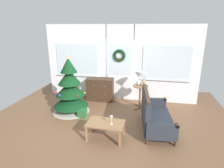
{
  "coord_description": "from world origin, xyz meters",
  "views": [
    {
      "loc": [
        1.01,
        -4.1,
        2.47
      ],
      "look_at": [
        0.05,
        0.55,
        1.0
      ],
      "focal_mm": 29.88,
      "sensor_mm": 36.0,
      "label": 1
    }
  ],
  "objects_px": {
    "wine_glass": "(111,118)",
    "table_lamp": "(139,76)",
    "coffee_table": "(106,125)",
    "settee_sofa": "(153,114)",
    "gift_box": "(82,113)",
    "side_table": "(140,92)",
    "dresser_cabinet": "(100,89)",
    "christmas_tree": "(70,91)",
    "flower_vase": "(144,83)"
  },
  "relations": [
    {
      "from": "flower_vase",
      "to": "wine_glass",
      "type": "bearing_deg",
      "value": -108.24
    },
    {
      "from": "settee_sofa",
      "to": "side_table",
      "type": "relative_size",
      "value": 2.24
    },
    {
      "from": "coffee_table",
      "to": "table_lamp",
      "type": "bearing_deg",
      "value": 72.83
    },
    {
      "from": "table_lamp",
      "to": "wine_glass",
      "type": "relative_size",
      "value": 2.26
    },
    {
      "from": "coffee_table",
      "to": "gift_box",
      "type": "distance_m",
      "value": 1.31
    },
    {
      "from": "dresser_cabinet",
      "to": "settee_sofa",
      "type": "height_order",
      "value": "settee_sofa"
    },
    {
      "from": "side_table",
      "to": "table_lamp",
      "type": "xyz_separation_m",
      "value": [
        -0.06,
        0.04,
        0.5
      ]
    },
    {
      "from": "side_table",
      "to": "gift_box",
      "type": "bearing_deg",
      "value": -148.0
    },
    {
      "from": "dresser_cabinet",
      "to": "side_table",
      "type": "relative_size",
      "value": 1.27
    },
    {
      "from": "settee_sofa",
      "to": "gift_box",
      "type": "xyz_separation_m",
      "value": [
        -1.96,
        0.23,
        -0.26
      ]
    },
    {
      "from": "table_lamp",
      "to": "flower_vase",
      "type": "height_order",
      "value": "table_lamp"
    },
    {
      "from": "christmas_tree",
      "to": "side_table",
      "type": "xyz_separation_m",
      "value": [
        2.01,
        0.72,
        -0.14
      ]
    },
    {
      "from": "dresser_cabinet",
      "to": "wine_glass",
      "type": "distance_m",
      "value": 2.45
    },
    {
      "from": "flower_vase",
      "to": "gift_box",
      "type": "relative_size",
      "value": 1.52
    },
    {
      "from": "wine_glass",
      "to": "table_lamp",
      "type": "bearing_deg",
      "value": 76.99
    },
    {
      "from": "flower_vase",
      "to": "wine_glass",
      "type": "distance_m",
      "value": 1.98
    },
    {
      "from": "dresser_cabinet",
      "to": "side_table",
      "type": "bearing_deg",
      "value": -14.58
    },
    {
      "from": "christmas_tree",
      "to": "side_table",
      "type": "bearing_deg",
      "value": 19.65
    },
    {
      "from": "table_lamp",
      "to": "gift_box",
      "type": "height_order",
      "value": "table_lamp"
    },
    {
      "from": "table_lamp",
      "to": "coffee_table",
      "type": "height_order",
      "value": "table_lamp"
    },
    {
      "from": "dresser_cabinet",
      "to": "wine_glass",
      "type": "bearing_deg",
      "value": -69.03
    },
    {
      "from": "flower_vase",
      "to": "table_lamp",
      "type": "bearing_deg",
      "value": 147.99
    },
    {
      "from": "coffee_table",
      "to": "dresser_cabinet",
      "type": "bearing_deg",
      "value": 108.01
    },
    {
      "from": "coffee_table",
      "to": "gift_box",
      "type": "bearing_deg",
      "value": 134.8
    },
    {
      "from": "dresser_cabinet",
      "to": "wine_glass",
      "type": "xyz_separation_m",
      "value": [
        0.87,
        -2.28,
        0.15
      ]
    },
    {
      "from": "wine_glass",
      "to": "christmas_tree",
      "type": "bearing_deg",
      "value": 141.14
    },
    {
      "from": "christmas_tree",
      "to": "gift_box",
      "type": "xyz_separation_m",
      "value": [
        0.45,
        -0.26,
        -0.54
      ]
    },
    {
      "from": "settee_sofa",
      "to": "flower_vase",
      "type": "xyz_separation_m",
      "value": [
        -0.3,
        1.14,
        0.47
      ]
    },
    {
      "from": "settee_sofa",
      "to": "flower_vase",
      "type": "bearing_deg",
      "value": 104.56
    },
    {
      "from": "side_table",
      "to": "wine_glass",
      "type": "height_order",
      "value": "side_table"
    },
    {
      "from": "dresser_cabinet",
      "to": "gift_box",
      "type": "xyz_separation_m",
      "value": [
        -0.17,
        -1.34,
        -0.27
      ]
    },
    {
      "from": "flower_vase",
      "to": "gift_box",
      "type": "distance_m",
      "value": 2.03
    },
    {
      "from": "side_table",
      "to": "flower_vase",
      "type": "distance_m",
      "value": 0.35
    },
    {
      "from": "christmas_tree",
      "to": "side_table",
      "type": "relative_size",
      "value": 2.38
    },
    {
      "from": "settee_sofa",
      "to": "gift_box",
      "type": "height_order",
      "value": "settee_sofa"
    },
    {
      "from": "coffee_table",
      "to": "gift_box",
      "type": "xyz_separation_m",
      "value": [
        -0.91,
        0.91,
        -0.22
      ]
    },
    {
      "from": "dresser_cabinet",
      "to": "coffee_table",
      "type": "bearing_deg",
      "value": -71.99
    },
    {
      "from": "wine_glass",
      "to": "gift_box",
      "type": "xyz_separation_m",
      "value": [
        -1.05,
        0.94,
        -0.42
      ]
    },
    {
      "from": "wine_glass",
      "to": "gift_box",
      "type": "height_order",
      "value": "wine_glass"
    },
    {
      "from": "dresser_cabinet",
      "to": "settee_sofa",
      "type": "xyz_separation_m",
      "value": [
        1.78,
        -1.56,
        -0.01
      ]
    },
    {
      "from": "christmas_tree",
      "to": "wine_glass",
      "type": "height_order",
      "value": "christmas_tree"
    },
    {
      "from": "side_table",
      "to": "coffee_table",
      "type": "bearing_deg",
      "value": -109.15
    },
    {
      "from": "table_lamp",
      "to": "dresser_cabinet",
      "type": "bearing_deg",
      "value": 166.41
    },
    {
      "from": "table_lamp",
      "to": "coffee_table",
      "type": "xyz_separation_m",
      "value": [
        -0.6,
        -1.93,
        -0.68
      ]
    },
    {
      "from": "side_table",
      "to": "coffee_table",
      "type": "relative_size",
      "value": 0.85
    },
    {
      "from": "settee_sofa",
      "to": "dresser_cabinet",
      "type": "bearing_deg",
      "value": 138.76
    },
    {
      "from": "coffee_table",
      "to": "wine_glass",
      "type": "distance_m",
      "value": 0.25
    },
    {
      "from": "settee_sofa",
      "to": "gift_box",
      "type": "distance_m",
      "value": 1.99
    },
    {
      "from": "settee_sofa",
      "to": "flower_vase",
      "type": "relative_size",
      "value": 4.65
    },
    {
      "from": "settee_sofa",
      "to": "side_table",
      "type": "xyz_separation_m",
      "value": [
        -0.4,
        1.2,
        0.14
      ]
    }
  ]
}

